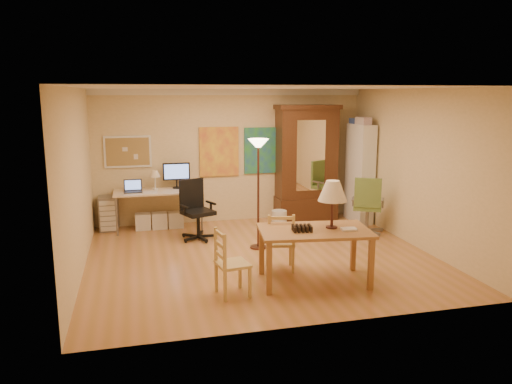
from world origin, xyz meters
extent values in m
plane|color=#AC753D|center=(0.00, 0.00, 0.00)|extent=(5.50, 5.50, 0.00)
cube|color=white|center=(0.00, 2.46, 2.64)|extent=(5.50, 0.08, 0.12)
cube|color=#A2894C|center=(-2.05, 2.47, 1.50)|extent=(0.90, 0.04, 0.62)
cube|color=#FDF42A|center=(-0.25, 2.47, 1.45)|extent=(0.80, 0.04, 1.00)
cube|color=#245D93|center=(0.65, 2.47, 1.45)|extent=(0.75, 0.04, 0.95)
cube|color=brown|center=(0.45, -1.22, 0.74)|extent=(1.63, 1.10, 0.04)
cube|color=brown|center=(-0.28, -1.52, 0.36)|extent=(0.08, 0.08, 0.72)
cube|color=brown|center=(1.09, -1.69, 0.36)|extent=(0.08, 0.08, 0.72)
cube|color=brown|center=(-0.19, -0.75, 0.36)|extent=(0.08, 0.08, 0.72)
cube|color=brown|center=(1.19, -0.92, 0.36)|extent=(0.08, 0.08, 0.72)
cylinder|color=black|center=(0.71, -1.20, 0.77)|extent=(0.16, 0.16, 0.02)
cylinder|color=black|center=(0.71, -1.20, 0.97)|extent=(0.04, 0.04, 0.41)
cone|color=beige|center=(0.71, -1.20, 1.29)|extent=(0.41, 0.41, 0.28)
cube|color=silver|center=(0.89, -1.38, 0.78)|extent=(0.22, 0.18, 0.03)
cube|color=black|center=(0.25, -1.27, 0.80)|extent=(0.31, 0.26, 0.08)
cube|color=tan|center=(0.13, -0.64, 0.42)|extent=(0.48, 0.46, 0.04)
cube|color=tan|center=(0.33, -0.51, 0.20)|extent=(0.04, 0.04, 0.40)
cube|color=tan|center=(-0.02, -0.44, 0.20)|extent=(0.04, 0.04, 0.40)
cube|color=tan|center=(0.27, -0.84, 0.20)|extent=(0.04, 0.04, 0.40)
cube|color=tan|center=(-0.08, -0.77, 0.20)|extent=(0.04, 0.04, 0.40)
cube|color=tan|center=(0.27, -0.84, 0.66)|extent=(0.04, 0.04, 0.47)
cube|color=tan|center=(-0.08, -0.77, 0.66)|extent=(0.04, 0.04, 0.47)
cube|color=tan|center=(0.09, -0.81, 0.70)|extent=(0.36, 0.09, 0.05)
cube|color=tan|center=(-0.75, -1.41, 0.42)|extent=(0.46, 0.47, 0.04)
cube|color=tan|center=(-0.55, -1.56, 0.20)|extent=(0.04, 0.04, 0.41)
cube|color=tan|center=(-0.61, -1.21, 0.20)|extent=(0.04, 0.04, 0.41)
cube|color=tan|center=(-0.89, -1.61, 0.20)|extent=(0.04, 0.04, 0.41)
cube|color=tan|center=(-0.94, -1.26, 0.20)|extent=(0.04, 0.04, 0.41)
cube|color=tan|center=(-0.89, -1.61, 0.66)|extent=(0.04, 0.04, 0.47)
cube|color=tan|center=(-0.94, -1.26, 0.66)|extent=(0.04, 0.04, 0.47)
cube|color=tan|center=(-0.92, -1.44, 0.71)|extent=(0.08, 0.36, 0.05)
cylinder|color=#44231B|center=(0.07, 0.48, 0.02)|extent=(0.28, 0.28, 0.03)
cylinder|color=#44231B|center=(0.07, 0.48, 0.90)|extent=(0.04, 0.04, 1.77)
cone|color=#FFE0A5|center=(0.07, 0.48, 1.81)|extent=(0.34, 0.34, 0.14)
cube|color=beige|center=(-1.51, 2.12, 0.75)|extent=(1.69, 0.74, 0.03)
cylinder|color=slate|center=(-2.30, 1.80, 0.37)|extent=(0.04, 0.04, 0.74)
cylinder|color=slate|center=(-0.72, 1.80, 0.37)|extent=(0.04, 0.04, 0.74)
cylinder|color=slate|center=(-2.30, 2.44, 0.37)|extent=(0.04, 0.04, 0.74)
cylinder|color=slate|center=(-0.72, 2.44, 0.37)|extent=(0.04, 0.04, 0.74)
cube|color=black|center=(-1.98, 2.07, 0.78)|extent=(0.34, 0.23, 0.02)
cube|color=black|center=(-1.98, 2.24, 0.89)|extent=(0.34, 0.06, 0.22)
cube|color=black|center=(-1.14, 2.28, 1.11)|extent=(0.53, 0.04, 0.34)
cone|color=beige|center=(-1.56, 2.23, 1.09)|extent=(0.21, 0.21, 0.13)
cube|color=silver|center=(-1.67, 1.96, 0.77)|extent=(0.26, 0.34, 0.01)
cube|color=maroon|center=(-0.93, 2.07, 0.83)|extent=(0.23, 0.17, 0.13)
cube|color=white|center=(-1.82, 2.17, 0.16)|extent=(0.30, 0.25, 0.32)
cube|color=white|center=(-1.51, 2.17, 0.16)|extent=(0.30, 0.25, 0.32)
cube|color=silver|center=(-1.19, 2.17, 0.16)|extent=(0.30, 0.25, 0.32)
cylinder|color=black|center=(-0.86, 1.25, 0.26)|extent=(0.06, 0.06, 0.42)
cube|color=black|center=(-0.86, 1.25, 0.50)|extent=(0.64, 0.63, 0.07)
cube|color=black|center=(-0.94, 1.46, 0.81)|extent=(0.46, 0.23, 0.54)
cube|color=black|center=(-1.11, 1.14, 0.65)|extent=(0.16, 0.31, 0.03)
cube|color=black|center=(-0.61, 1.35, 0.65)|extent=(0.16, 0.31, 0.03)
cylinder|color=slate|center=(2.31, 0.90, 0.26)|extent=(0.06, 0.06, 0.42)
cube|color=#5A7233|center=(2.31, 0.90, 0.51)|extent=(0.68, 0.67, 0.07)
cube|color=#5A7233|center=(2.20, 0.70, 0.82)|extent=(0.45, 0.28, 0.55)
cube|color=slate|center=(2.55, 0.77, 0.65)|extent=(0.19, 0.30, 0.03)
cube|color=slate|center=(2.07, 1.03, 0.65)|extent=(0.19, 0.30, 0.03)
cube|color=slate|center=(-2.48, 2.28, 0.34)|extent=(0.34, 0.38, 0.67)
cube|color=silver|center=(-2.48, 2.08, 0.34)|extent=(0.29, 0.02, 0.57)
cube|color=#371E0F|center=(1.54, 2.24, 1.16)|extent=(1.21, 0.55, 2.31)
cube|color=#371E0F|center=(1.54, 2.24, 0.24)|extent=(1.25, 0.59, 0.46)
cube|color=white|center=(1.54, 1.96, 1.38)|extent=(0.61, 0.01, 1.43)
cube|color=#371E0F|center=(1.54, 2.24, 2.34)|extent=(1.30, 0.62, 0.09)
cube|color=white|center=(2.55, 1.79, 1.00)|extent=(0.30, 0.80, 2.00)
cube|color=#993333|center=(2.51, 1.64, 0.48)|extent=(0.18, 0.40, 0.24)
cube|color=#334C99|center=(2.51, 1.99, 1.66)|extent=(0.18, 0.28, 0.20)
cylinder|color=silver|center=(0.77, 1.57, 0.19)|extent=(0.30, 0.30, 0.37)
camera|label=1|loc=(-1.94, -7.51, 2.62)|focal=35.00mm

